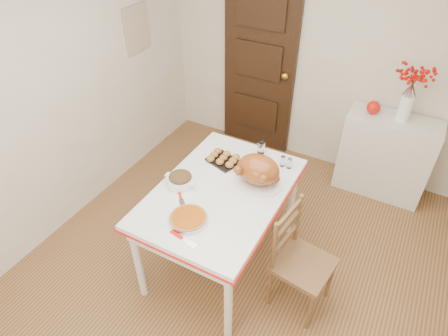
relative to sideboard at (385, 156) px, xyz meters
The scene contains 18 objects.
floor 2.02m from the sideboard, 115.26° to the right, with size 3.50×4.00×0.00m, color brown.
wall_back 1.19m from the sideboard, 165.32° to the left, with size 3.50×0.00×2.50m, color silver.
wall_left 3.25m from the sideboard, 145.50° to the right, with size 0.00×4.00×2.50m, color silver.
door_back 1.66m from the sideboard, behind, with size 0.85×0.06×2.06m, color black.
photo_board 2.84m from the sideboard, 167.28° to the right, with size 0.03×0.35×0.45m, color #C4B38B.
sideboard is the anchor object (origin of this frame).
kitchen_table 1.94m from the sideboard, 121.39° to the right, with size 0.95×1.38×0.83m, color white, non-canonical shape.
chair_oak 1.74m from the sideboard, 98.93° to the right, with size 0.41×0.41×0.92m, color brown, non-canonical shape.
berry_vase 0.71m from the sideboard, ahead, with size 0.28×0.28×0.54m, color white, non-canonical shape.
apple 0.55m from the sideboard, behind, with size 0.13×0.13×0.13m, color red.
turkey_platter 1.74m from the sideboard, 118.75° to the right, with size 0.40×0.32×0.25m, color #A24719, non-canonical shape.
pumpkin_pie 2.35m from the sideboard, 117.14° to the right, with size 0.27×0.27×0.06m, color #A04309.
stuffing_dish 2.24m from the sideboard, 126.96° to the right, with size 0.27×0.21×0.10m, color #4E3B1B, non-canonical shape.
rolls_tray 1.82m from the sideboard, 131.17° to the right, with size 0.25×0.20×0.07m, color #B06525, non-canonical shape.
pie_server 2.46m from the sideboard, 114.12° to the right, with size 0.22×0.06×0.01m, color silver, non-canonical shape.
carving_knife 2.30m from the sideboard, 121.90° to the right, with size 0.23×0.06×0.01m, color silver, non-canonical shape.
drinking_glass 1.49m from the sideboard, 131.54° to the right, with size 0.06×0.06×0.11m, color white.
shaker_pair 1.41m from the sideboard, 120.66° to the right, with size 0.10×0.04×0.09m, color white, non-canonical shape.
Camera 1 is at (0.92, -1.83, 2.81)m, focal length 31.11 mm.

